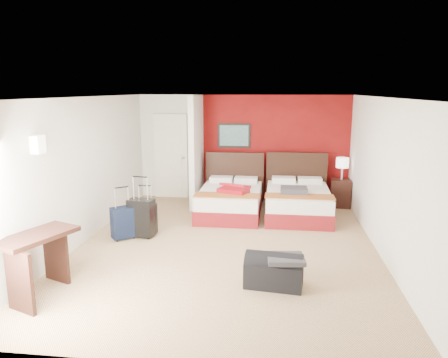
% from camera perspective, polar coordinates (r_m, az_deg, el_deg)
% --- Properties ---
extents(ground, '(6.50, 6.50, 0.00)m').
position_cam_1_polar(ground, '(7.35, 0.36, -8.97)').
color(ground, tan).
rests_on(ground, ground).
extents(room_walls, '(5.02, 6.52, 2.50)m').
position_cam_1_polar(room_walls, '(8.64, -7.81, 2.72)').
color(room_walls, silver).
rests_on(room_walls, ground).
extents(red_accent_panel, '(3.50, 0.04, 2.50)m').
position_cam_1_polar(red_accent_panel, '(10.14, 6.74, 4.08)').
color(red_accent_panel, maroon).
rests_on(red_accent_panel, ground).
extents(partition_wall, '(0.12, 1.20, 2.50)m').
position_cam_1_polar(partition_wall, '(9.70, -3.71, 3.78)').
color(partition_wall, silver).
rests_on(partition_wall, ground).
extents(entry_door, '(0.82, 0.06, 2.05)m').
position_cam_1_polar(entry_door, '(10.46, -7.14, 3.06)').
color(entry_door, silver).
rests_on(entry_door, ground).
extents(bed_left, '(1.29, 1.84, 0.55)m').
position_cam_1_polar(bed_left, '(9.04, 0.82, -3.11)').
color(bed_left, silver).
rests_on(bed_left, ground).
extents(bed_right, '(1.32, 1.88, 0.56)m').
position_cam_1_polar(bed_right, '(9.05, 9.85, -3.23)').
color(bed_right, white).
rests_on(bed_right, ground).
extents(red_suitcase_open, '(0.84, 0.96, 0.10)m').
position_cam_1_polar(red_suitcase_open, '(8.86, 1.40, -1.27)').
color(red_suitcase_open, maroon).
rests_on(red_suitcase_open, bed_left).
extents(jacket_bundle, '(0.53, 0.43, 0.13)m').
position_cam_1_polar(jacket_bundle, '(8.67, 9.36, -1.53)').
color(jacket_bundle, '#3E3E43').
rests_on(jacket_bundle, bed_right).
extents(nightstand, '(0.49, 0.49, 0.62)m').
position_cam_1_polar(nightstand, '(10.02, 15.38, -1.82)').
color(nightstand, black).
rests_on(nightstand, ground).
extents(table_lamp, '(0.36, 0.36, 0.50)m').
position_cam_1_polar(table_lamp, '(9.91, 15.56, 1.34)').
color(table_lamp, silver).
rests_on(table_lamp, nightstand).
extents(suitcase_black, '(0.48, 0.34, 0.67)m').
position_cam_1_polar(suitcase_black, '(7.82, -10.99, -5.29)').
color(suitcase_black, black).
rests_on(suitcase_black, ground).
extents(suitcase_charcoal, '(0.38, 0.24, 0.55)m').
position_cam_1_polar(suitcase_charcoal, '(7.93, -10.41, -5.48)').
color(suitcase_charcoal, black).
rests_on(suitcase_charcoal, ground).
extents(suitcase_navy, '(0.46, 0.44, 0.55)m').
position_cam_1_polar(suitcase_navy, '(7.81, -13.38, -5.89)').
color(suitcase_navy, black).
rests_on(suitcase_navy, ground).
extents(duffel_bag, '(0.82, 0.50, 0.39)m').
position_cam_1_polar(duffel_bag, '(5.92, 6.71, -12.35)').
color(duffel_bag, black).
rests_on(duffel_bag, ground).
extents(jacket_draped, '(0.53, 0.46, 0.06)m').
position_cam_1_polar(jacket_draped, '(5.79, 8.27, -10.53)').
color(jacket_draped, '#323236').
rests_on(jacket_draped, duffel_bag).
extents(desk, '(0.84, 1.12, 0.84)m').
position_cam_1_polar(desk, '(6.04, -23.57, -10.52)').
color(desk, black).
rests_on(desk, ground).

